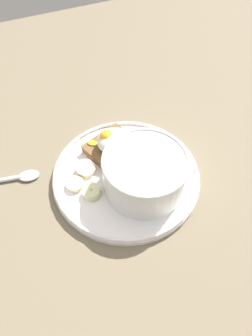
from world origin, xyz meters
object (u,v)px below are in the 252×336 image
Objects in this scene: poached_egg at (113,140)px; banana_slice_front at (92,192)px; toast_slice at (114,150)px; spoon at (13,178)px; banana_slice_back at (75,184)px; oatmeal_bowl at (145,173)px; banana_slice_left at (86,169)px.

banana_slice_front is (-6.48, -6.90, -2.56)cm from poached_egg.
toast_slice is at bearing -33.77° from poached_egg.
banana_slice_back is at bearing -32.48° from spoon.
banana_slice_front is 0.26× the size of spoon.
banana_slice_back is at bearing -153.56° from poached_egg.
oatmeal_bowl reaches higher than poached_egg.
toast_slice is 6.35cm from banana_slice_left.
poached_egg is 9.81cm from banana_slice_front.
toast_slice is 2.33× the size of banana_slice_left.
banana_slice_left is at bearing -161.03° from poached_egg.
banana_slice_left is 1.21× the size of banana_slice_back.
banana_slice_left is at bearing -17.49° from spoon.
banana_slice_back reaches higher than spoon.
toast_slice and banana_slice_front have the same top height.
banana_slice_left is (0.58, 4.87, -0.04)cm from banana_slice_front.
oatmeal_bowl is 1.86× the size of poached_egg.
oatmeal_bowl is 9.15cm from banana_slice_front.
toast_slice is 9.60cm from banana_slice_back.
banana_slice_back is (-8.51, -4.23, -2.85)cm from poached_egg.
banana_slice_front is at bearing -133.21° from poached_egg.
oatmeal_bowl is at bearing -26.96° from spoon.
toast_slice is 2.39cm from poached_egg.
oatmeal_bowl is 22.85cm from spoon.
toast_slice reaches higher than banana_slice_back.
banana_slice_front is 14.40cm from spoon.
poached_egg is 1.89× the size of banana_slice_back.
banana_slice_left is at bearing 83.25° from banana_slice_front.
banana_slice_left is 3.42cm from banana_slice_back.
banana_slice_left reaches higher than banana_slice_back.
toast_slice reaches higher than banana_slice_left.
spoon is at bearing 142.88° from banana_slice_front.
banana_slice_back is (-8.65, -4.14, -0.46)cm from toast_slice.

